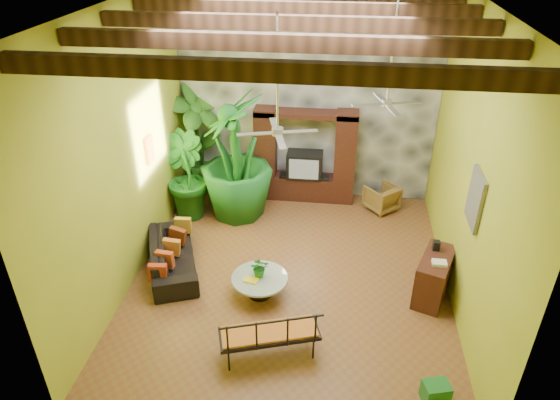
# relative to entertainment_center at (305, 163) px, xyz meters

# --- Properties ---
(ground) EXTENTS (7.00, 7.00, 0.00)m
(ground) POSITION_rel_entertainment_center_xyz_m (0.00, -3.14, -0.97)
(ground) COLOR brown
(ground) RESTS_ON ground
(ceiling) EXTENTS (6.00, 7.00, 0.02)m
(ceiling) POSITION_rel_entertainment_center_xyz_m (0.00, -3.14, 4.03)
(ceiling) COLOR silver
(ceiling) RESTS_ON back_wall
(back_wall) EXTENTS (6.00, 0.02, 5.00)m
(back_wall) POSITION_rel_entertainment_center_xyz_m (0.00, 0.36, 1.53)
(back_wall) COLOR #95A425
(back_wall) RESTS_ON ground
(left_wall) EXTENTS (0.02, 7.00, 5.00)m
(left_wall) POSITION_rel_entertainment_center_xyz_m (-3.00, -3.14, 1.53)
(left_wall) COLOR #95A425
(left_wall) RESTS_ON ground
(right_wall) EXTENTS (0.02, 7.00, 5.00)m
(right_wall) POSITION_rel_entertainment_center_xyz_m (3.00, -3.14, 1.53)
(right_wall) COLOR #95A425
(right_wall) RESTS_ON ground
(stone_accent_wall) EXTENTS (5.98, 0.10, 4.98)m
(stone_accent_wall) POSITION_rel_entertainment_center_xyz_m (0.00, 0.30, 1.53)
(stone_accent_wall) COLOR #3E4046
(stone_accent_wall) RESTS_ON ground
(ceiling_beams) EXTENTS (5.95, 5.36, 0.22)m
(ceiling_beams) POSITION_rel_entertainment_center_xyz_m (0.00, -3.14, 3.81)
(ceiling_beams) COLOR #341D10
(ceiling_beams) RESTS_ON ceiling
(entertainment_center) EXTENTS (2.40, 0.55, 2.30)m
(entertainment_center) POSITION_rel_entertainment_center_xyz_m (0.00, 0.00, 0.00)
(entertainment_center) COLOR black
(entertainment_center) RESTS_ON ground
(ceiling_fan_front) EXTENTS (1.28, 1.28, 1.86)m
(ceiling_fan_front) POSITION_rel_entertainment_center_xyz_m (-0.20, -3.54, 2.44)
(ceiling_fan_front) COLOR #AAAAAE
(ceiling_fan_front) RESTS_ON ceiling
(ceiling_fan_back) EXTENTS (1.28, 1.28, 1.86)m
(ceiling_fan_back) POSITION_rel_entertainment_center_xyz_m (1.60, -1.94, 2.44)
(ceiling_fan_back) COLOR #AAAAAE
(ceiling_fan_back) RESTS_ON ceiling
(wall_art_mask) EXTENTS (0.06, 0.32, 0.55)m
(wall_art_mask) POSITION_rel_entertainment_center_xyz_m (-2.96, -2.14, 1.13)
(wall_art_mask) COLOR gold
(wall_art_mask) RESTS_ON left_wall
(wall_art_painting) EXTENTS (0.06, 0.70, 0.90)m
(wall_art_painting) POSITION_rel_entertainment_center_xyz_m (2.96, -3.74, 1.33)
(wall_art_painting) COLOR #276791
(wall_art_painting) RESTS_ON right_wall
(sofa) EXTENTS (1.55, 2.29, 0.62)m
(sofa) POSITION_rel_entertainment_center_xyz_m (-2.36, -3.16, -0.65)
(sofa) COLOR black
(sofa) RESTS_ON ground
(wicker_armchair) EXTENTS (0.95, 0.95, 0.62)m
(wicker_armchair) POSITION_rel_entertainment_center_xyz_m (1.89, -0.32, -0.65)
(wicker_armchair) COLOR olive
(wicker_armchair) RESTS_ON ground
(tall_plant_a) EXTENTS (1.76, 1.78, 2.84)m
(tall_plant_a) POSITION_rel_entertainment_center_xyz_m (-2.59, 0.01, 0.45)
(tall_plant_a) COLOR #2A661A
(tall_plant_a) RESTS_ON ground
(tall_plant_b) EXTENTS (1.42, 1.39, 2.01)m
(tall_plant_b) POSITION_rel_entertainment_center_xyz_m (-2.65, -1.13, 0.04)
(tall_plant_b) COLOR #185E1A
(tall_plant_b) RESTS_ON ground
(tall_plant_c) EXTENTS (1.87, 1.87, 2.94)m
(tall_plant_c) POSITION_rel_entertainment_center_xyz_m (-1.48, -0.94, 0.51)
(tall_plant_c) COLOR #19611F
(tall_plant_c) RESTS_ON ground
(coffee_table) EXTENTS (1.04, 1.04, 0.40)m
(coffee_table) POSITION_rel_entertainment_center_xyz_m (-0.51, -3.75, -0.71)
(coffee_table) COLOR black
(coffee_table) RESTS_ON ground
(centerpiece_plant) EXTENTS (0.40, 0.36, 0.38)m
(centerpiece_plant) POSITION_rel_entertainment_center_xyz_m (-0.51, -3.69, -0.38)
(centerpiece_plant) COLOR #1C6C1E
(centerpiece_plant) RESTS_ON coffee_table
(yellow_tray) EXTENTS (0.29, 0.24, 0.03)m
(yellow_tray) POSITION_rel_entertainment_center_xyz_m (-0.65, -3.86, -0.55)
(yellow_tray) COLOR #EFAB1A
(yellow_tray) RESTS_ON coffee_table
(iron_bench) EXTENTS (1.66, 1.03, 0.57)m
(iron_bench) POSITION_rel_entertainment_center_xyz_m (-0.13, -5.25, -0.43)
(iron_bench) COLOR black
(iron_bench) RESTS_ON ground
(side_console) EXTENTS (0.85, 1.20, 0.88)m
(side_console) POSITION_rel_entertainment_center_xyz_m (2.65, -3.39, -0.53)
(side_console) COLOR #361811
(side_console) RESTS_ON ground
(green_bin) EXTENTS (0.44, 0.37, 0.33)m
(green_bin) POSITION_rel_entertainment_center_xyz_m (2.40, -5.74, -0.80)
(green_bin) COLOR #1B6634
(green_bin) RESTS_ON ground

